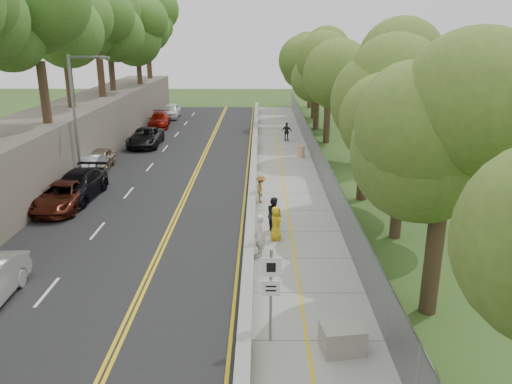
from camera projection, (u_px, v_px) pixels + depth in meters
name	position (u px, v px, depth m)	size (l,w,h in m)	color
ground	(241.00, 294.00, 18.48)	(140.00, 140.00, 0.00)	#33511E
road	(167.00, 179.00, 32.80)	(11.20, 66.00, 0.04)	black
sidewalk	(288.00, 179.00, 32.73)	(4.20, 66.00, 0.05)	gray
jersey_barrier	(253.00, 175.00, 32.67)	(0.42, 66.00, 0.60)	#81EC22
rock_embankment	(41.00, 150.00, 32.27)	(5.00, 66.00, 4.00)	#595147
chainlink_fence	(321.00, 165.00, 32.41)	(0.04, 66.00, 2.00)	slate
trees_embankment	(31.00, 10.00, 29.66)	(6.40, 66.00, 13.00)	#447425
trees_fenceside	(363.00, 71.00, 30.56)	(7.00, 66.00, 14.00)	#58782A
streetlight	(78.00, 111.00, 30.48)	(2.52, 0.22, 8.00)	gray
signpost	(271.00, 286.00, 15.00)	(0.62, 0.09, 3.10)	gray
construction_barrel	(301.00, 151.00, 38.36)	(0.55, 0.55, 0.91)	#C85A12
concrete_block	(342.00, 338.00, 14.99)	(1.26, 0.94, 0.84)	gray
car_2	(62.00, 196.00, 27.14)	(2.31, 5.02, 1.39)	#551E13
car_3	(78.00, 186.00, 28.71)	(2.20, 5.41, 1.57)	black
car_4	(99.00, 159.00, 34.95)	(1.68, 4.17, 1.42)	#9D866B
car_5	(87.00, 168.00, 32.53)	(1.59, 4.55, 1.50)	#AEB3B6
car_6	(145.00, 137.00, 42.05)	(2.47, 5.36, 1.49)	black
car_7	(159.00, 120.00, 50.64)	(1.99, 4.88, 1.42)	maroon
car_8	(171.00, 111.00, 55.94)	(1.88, 4.68, 1.60)	white
painter_0	(276.00, 223.00, 22.94)	(0.79, 0.51, 1.62)	gold
painter_1	(261.00, 235.00, 21.30)	(0.68, 0.45, 1.86)	silver
painter_2	(274.00, 214.00, 23.94)	(0.83, 0.65, 1.71)	black
painter_3	(261.00, 189.00, 28.04)	(1.02, 0.59, 1.58)	#9A672E
person_far	(287.00, 132.00, 44.00)	(0.95, 0.40, 1.62)	black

